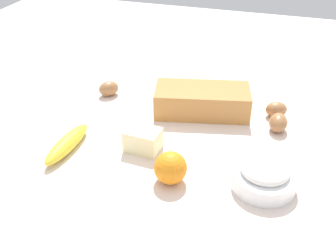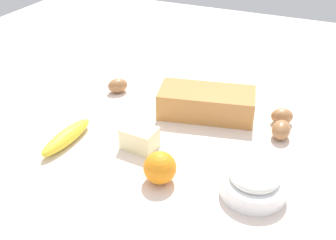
# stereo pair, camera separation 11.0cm
# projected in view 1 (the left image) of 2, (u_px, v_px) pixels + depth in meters

# --- Properties ---
(ground_plane) EXTENTS (2.40, 2.40, 0.02)m
(ground_plane) POSITION_uv_depth(u_px,v_px,m) (168.00, 135.00, 1.13)
(ground_plane) COLOR beige
(loaf_pan) EXTENTS (0.30, 0.19, 0.08)m
(loaf_pan) POSITION_uv_depth(u_px,v_px,m) (202.00, 100.00, 1.20)
(loaf_pan) COLOR #B77A3D
(loaf_pan) RESTS_ON ground_plane
(flour_bowl) EXTENTS (0.15, 0.15, 0.07)m
(flour_bowl) POSITION_uv_depth(u_px,v_px,m) (264.00, 175.00, 0.92)
(flour_bowl) COLOR white
(flour_bowl) RESTS_ON ground_plane
(banana) EXTENTS (0.05, 0.19, 0.04)m
(banana) POSITION_uv_depth(u_px,v_px,m) (67.00, 144.00, 1.04)
(banana) COLOR yellow
(banana) RESTS_ON ground_plane
(orange_fruit) EXTENTS (0.08, 0.08, 0.08)m
(orange_fruit) POSITION_uv_depth(u_px,v_px,m) (170.00, 168.00, 0.93)
(orange_fruit) COLOR orange
(orange_fruit) RESTS_ON ground_plane
(butter_block) EXTENTS (0.09, 0.07, 0.06)m
(butter_block) POSITION_uv_depth(u_px,v_px,m) (143.00, 140.00, 1.04)
(butter_block) COLOR #F4EDB2
(butter_block) RESTS_ON ground_plane
(egg_near_butter) EXTENTS (0.05, 0.07, 0.05)m
(egg_near_butter) POSITION_uv_depth(u_px,v_px,m) (278.00, 123.00, 1.12)
(egg_near_butter) COLOR #9B683F
(egg_near_butter) RESTS_ON ground_plane
(egg_beside_bowl) EXTENTS (0.08, 0.07, 0.05)m
(egg_beside_bowl) POSITION_uv_depth(u_px,v_px,m) (276.00, 109.00, 1.18)
(egg_beside_bowl) COLOR #A67043
(egg_beside_bowl) RESTS_ON ground_plane
(egg_loose) EXTENTS (0.08, 0.08, 0.05)m
(egg_loose) POSITION_uv_depth(u_px,v_px,m) (109.00, 89.00, 1.30)
(egg_loose) COLOR #A06B41
(egg_loose) RESTS_ON ground_plane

